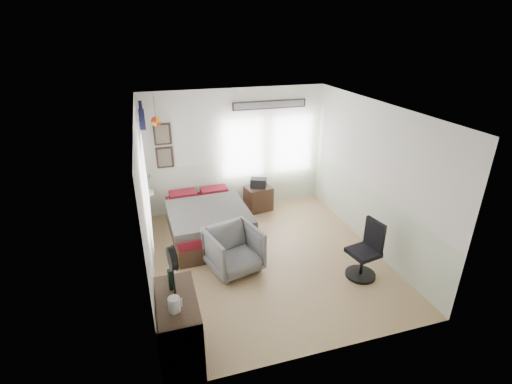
# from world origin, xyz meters

# --- Properties ---
(ground_plane) EXTENTS (4.00, 4.50, 0.01)m
(ground_plane) POSITION_xyz_m (0.00, 0.00, -0.01)
(ground_plane) COLOR #9D8154
(room_shell) EXTENTS (4.02, 4.52, 2.71)m
(room_shell) POSITION_xyz_m (-0.08, 0.19, 1.61)
(room_shell) COLOR silver
(room_shell) RESTS_ON ground_plane
(wall_decor) EXTENTS (3.55, 1.32, 1.44)m
(wall_decor) POSITION_xyz_m (-1.10, 1.96, 2.10)
(wall_decor) COLOR black
(wall_decor) RESTS_ON room_shell
(bed) EXTENTS (1.54, 2.09, 0.65)m
(bed) POSITION_xyz_m (-0.90, 1.10, 0.32)
(bed) COLOR #332118
(bed) RESTS_ON ground_plane
(dresser) EXTENTS (0.48, 1.00, 0.90)m
(dresser) POSITION_xyz_m (-1.74, -1.76, 0.45)
(dresser) COLOR #332118
(dresser) RESTS_ON ground_plane
(armchair) EXTENTS (1.01, 1.03, 0.77)m
(armchair) POSITION_xyz_m (-0.66, -0.15, 0.38)
(armchair) COLOR slate
(armchair) RESTS_ON ground_plane
(nightstand) EXTENTS (0.62, 0.53, 0.56)m
(nightstand) POSITION_xyz_m (0.41, 1.92, 0.28)
(nightstand) COLOR #332118
(nightstand) RESTS_ON ground_plane
(task_chair) EXTENTS (0.52, 0.52, 1.01)m
(task_chair) POSITION_xyz_m (1.39, -0.96, 0.41)
(task_chair) COLOR black
(task_chair) RESTS_ON ground_plane
(kettle) EXTENTS (0.16, 0.14, 0.18)m
(kettle) POSITION_xyz_m (-1.77, -1.97, 0.99)
(kettle) COLOR silver
(kettle) RESTS_ON dresser
(bottle) EXTENTS (0.07, 0.07, 0.28)m
(bottle) POSITION_xyz_m (-1.77, -1.56, 1.04)
(bottle) COLOR black
(bottle) RESTS_ON dresser
(stand_fan) EXTENTS (0.12, 0.29, 0.72)m
(stand_fan) POSITION_xyz_m (-1.73, -1.77, 1.46)
(stand_fan) COLOR black
(stand_fan) RESTS_ON dresser
(black_bag) EXTENTS (0.41, 0.34, 0.20)m
(black_bag) POSITION_xyz_m (0.41, 1.92, 0.66)
(black_bag) COLOR black
(black_bag) RESTS_ON nightstand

